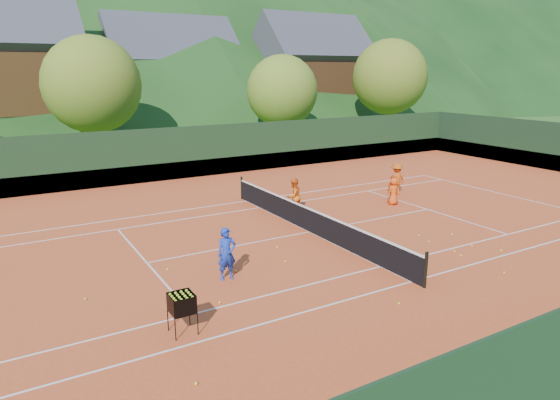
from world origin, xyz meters
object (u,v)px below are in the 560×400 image
student_d (397,179)px  ball_hopper (182,304)px  chalet_mid (171,82)px  student_a (294,196)px  chalet_right (310,79)px  student_c (394,191)px  tennis_net (310,220)px  student_b (392,189)px  coach (227,254)px

student_d → ball_hopper: 15.93m
ball_hopper → chalet_mid: (12.91, 38.88, 4.22)m
student_a → chalet_right: (19.20, 27.52, 4.45)m
student_a → student_c: (4.81, -1.07, -0.14)m
student_a → tennis_net: bearing=57.5°
student_a → tennis_net: student_a is taller
student_a → chalet_mid: bearing=-114.0°
student_d → chalet_mid: chalet_mid is taller
student_b → ball_hopper: (-12.79, -6.66, 0.09)m
tennis_net → ball_hopper: bearing=-144.7°
chalet_mid → student_c: bearing=-90.7°
chalet_mid → tennis_net: bearing=-100.0°
student_b → chalet_right: (14.12, 28.22, 4.58)m
student_b → coach: bearing=8.4°
chalet_mid → coach: bearing=-106.3°
student_d → ball_hopper: size_ratio=1.61×
student_a → student_c: bearing=152.8°
student_a → chalet_right: size_ratio=0.13×
student_c → student_d: student_d is taller
coach → student_a: 7.40m
student_b → student_c: 0.46m
student_c → ball_hopper: student_c is taller
student_b → ball_hopper: bearing=13.8°
student_c → student_b: bearing=-131.5°
student_b → chalet_right: chalet_right is taller
tennis_net → chalet_mid: (6.00, 34.00, 4.47)m
student_b → chalet_mid: bearing=-103.9°
tennis_net → student_c: bearing=14.1°
coach → student_a: coach is taller
ball_hopper → student_a: bearing=43.7°
student_a → student_b: (5.08, -0.70, -0.13)m
student_c → student_d: (1.45, 1.36, 0.16)m
student_c → chalet_right: 32.34m
student_a → student_d: size_ratio=0.98×
student_c → ball_hopper: 14.01m
student_d → chalet_right: bearing=-118.2°
ball_hopper → chalet_mid: 41.19m
student_a → coach: bearing=27.8°
tennis_net → chalet_right: size_ratio=1.01×
student_b → student_c: bearing=40.5°
student_c → ball_hopper: size_ratio=1.29×
student_d → chalet_right: (12.94, 27.23, 4.44)m
student_a → student_c: student_a is taller
coach → ball_hopper: 3.27m
chalet_mid → chalet_right: bearing=-15.9°
coach → tennis_net: size_ratio=0.13×
student_a → tennis_net: size_ratio=0.13×
chalet_right → tennis_net: bearing=-123.7°
student_b → tennis_net: 6.15m
student_b → ball_hopper: 14.42m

